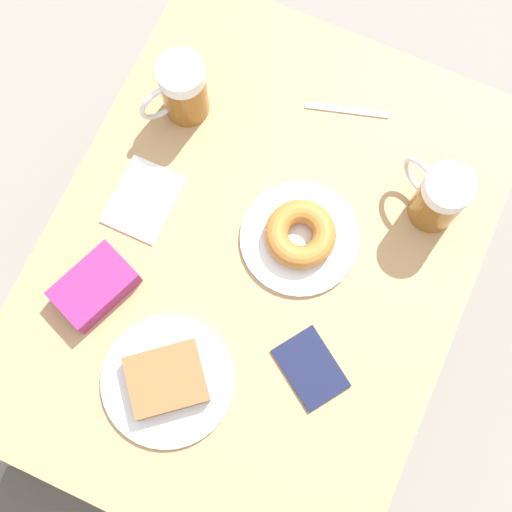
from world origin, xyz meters
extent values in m
plane|color=gray|center=(0.00, 0.00, 0.00)|extent=(8.00, 8.00, 0.00)
cube|color=tan|center=(0.00, 0.00, 0.75)|extent=(0.76, 1.01, 0.03)
cylinder|color=black|center=(-0.34, -0.46, 0.37)|extent=(0.04, 0.04, 0.74)
cylinder|color=black|center=(0.34, -0.46, 0.37)|extent=(0.04, 0.04, 0.74)
cylinder|color=black|center=(0.34, 0.46, 0.37)|extent=(0.04, 0.04, 0.74)
cylinder|color=#514C47|center=(0.30, 0.58, 0.22)|extent=(0.03, 0.03, 0.45)
cylinder|color=silver|center=(0.05, 0.27, 0.77)|extent=(0.23, 0.23, 0.01)
cube|color=brown|center=(0.05, 0.27, 0.79)|extent=(0.17, 0.17, 0.03)
cylinder|color=silver|center=(-0.06, -0.07, 0.77)|extent=(0.22, 0.22, 0.01)
torus|color=#B2702D|center=(-0.06, -0.07, 0.80)|extent=(0.13, 0.13, 0.04)
cylinder|color=#8C5619|center=(0.25, -0.22, 0.82)|extent=(0.09, 0.09, 0.12)
cylinder|color=white|center=(0.25, -0.22, 0.90)|extent=(0.09, 0.09, 0.03)
torus|color=silver|center=(0.27, -0.18, 0.84)|extent=(0.06, 0.08, 0.09)
cylinder|color=#8C5619|center=(-0.26, -0.22, 0.82)|extent=(0.09, 0.09, 0.12)
cylinder|color=white|center=(-0.26, -0.22, 0.90)|extent=(0.09, 0.09, 0.03)
torus|color=silver|center=(-0.22, -0.24, 0.84)|extent=(0.09, 0.05, 0.09)
cube|color=white|center=(0.24, -0.02, 0.77)|extent=(0.11, 0.15, 0.00)
cube|color=silver|center=(-0.04, -0.34, 0.77)|extent=(0.16, 0.06, 0.00)
cube|color=#141938|center=(-0.17, 0.14, 0.77)|extent=(0.15, 0.14, 0.01)
cube|color=#8C2366|center=(0.24, 0.17, 0.79)|extent=(0.14, 0.16, 0.05)
camera|label=1|loc=(-0.13, 0.29, 2.03)|focal=50.00mm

